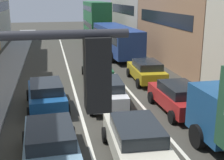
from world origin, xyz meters
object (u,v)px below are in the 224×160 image
wagon_left_lane_second (51,143)px  sedan_left_lane_third (46,94)px  hatchback_centre_lane_third (106,91)px  bus_mid_queue_primary (116,38)px  bus_far_queue_secondary (96,18)px  coupe_centre_lane_fourth (97,68)px  sedan_right_lane_behind_truck (178,97)px  wagon_right_lane_far (146,71)px  sedan_centre_lane_second (136,139)px

wagon_left_lane_second → sedan_left_lane_third: size_ratio=0.99×
hatchback_centre_lane_third → bus_mid_queue_primary: 14.43m
hatchback_centre_lane_third → sedan_left_lane_third: size_ratio=1.00×
bus_far_queue_secondary → coupe_centre_lane_fourth: bearing=172.2°
hatchback_centre_lane_third → bus_far_queue_secondary: bearing=-4.3°
hatchback_centre_lane_third → coupe_centre_lane_fourth: 5.47m
wagon_left_lane_second → hatchback_centre_lane_third: (3.04, 5.56, 0.00)m
wagon_left_lane_second → hatchback_centre_lane_third: 6.34m
wagon_left_lane_second → coupe_centre_lane_fourth: bearing=-19.4°
sedan_right_lane_behind_truck → bus_mid_queue_primary: 15.66m
sedan_left_lane_third → wagon_right_lane_far: size_ratio=1.01×
bus_mid_queue_primary → coupe_centre_lane_fourth: bearing=156.3°
sedan_right_lane_behind_truck → wagon_right_lane_far: size_ratio=0.99×
sedan_left_lane_third → wagon_right_lane_far: same height
coupe_centre_lane_fourth → wagon_left_lane_second: bearing=165.4°
sedan_left_lane_third → coupe_centre_lane_fourth: 6.41m
coupe_centre_lane_fourth → sedan_left_lane_third: bearing=148.7°
hatchback_centre_lane_third → sedan_centre_lane_second: bearing=-176.7°
hatchback_centre_lane_third → wagon_right_lane_far: bearing=-38.2°
wagon_left_lane_second → sedan_left_lane_third: bearing=-0.6°
sedan_left_lane_third → bus_mid_queue_primary: bearing=-30.1°
sedan_centre_lane_second → wagon_left_lane_second: same height
wagon_right_lane_far → bus_far_queue_secondary: 22.68m
sedan_centre_lane_second → bus_mid_queue_primary: bus_mid_queue_primary is taller
hatchback_centre_lane_third → bus_mid_queue_primary: bus_mid_queue_primary is taller
sedan_centre_lane_second → sedan_left_lane_third: same height
bus_far_queue_secondary → sedan_centre_lane_second: bearing=174.5°
hatchback_centre_lane_third → sedan_right_lane_behind_truck: same height
sedan_right_lane_behind_truck → coupe_centre_lane_fourth: bearing=22.5°
hatchback_centre_lane_third → wagon_right_lane_far: 5.44m
wagon_right_lane_far → bus_far_queue_secondary: bus_far_queue_secondary is taller
sedan_centre_lane_second → coupe_centre_lane_fourth: size_ratio=1.00×
wagon_left_lane_second → wagon_right_lane_far: bearing=-36.8°
wagon_left_lane_second → bus_far_queue_secondary: 32.96m
wagon_right_lane_far → sedan_right_lane_behind_truck: bearing=-179.1°
sedan_left_lane_third → bus_far_queue_secondary: bearing=-18.2°
wagon_left_lane_second → coupe_centre_lane_fourth: same height
sedan_right_lane_behind_truck → bus_mid_queue_primary: bearing=-1.4°
sedan_centre_lane_second → sedan_left_lane_third: (-3.20, 6.02, 0.00)m
sedan_right_lane_behind_truck → wagon_left_lane_second: bearing=119.8°
coupe_centre_lane_fourth → bus_mid_queue_primary: bus_mid_queue_primary is taller
sedan_centre_lane_second → wagon_right_lane_far: (3.61, 9.96, 0.00)m
wagon_right_lane_far → sedan_left_lane_third: bearing=122.3°
wagon_left_lane_second → bus_far_queue_secondary: size_ratio=0.41×
hatchback_centre_lane_third → bus_mid_queue_primary: size_ratio=0.41×
wagon_left_lane_second → wagon_right_lane_far: 11.71m
wagon_right_lane_far → bus_far_queue_secondary: bearing=2.4°
sedan_left_lane_third → bus_mid_queue_primary: size_ratio=0.42×
sedan_right_lane_behind_truck → bus_mid_queue_primary: size_ratio=0.41×
hatchback_centre_lane_third → wagon_right_lane_far: same height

